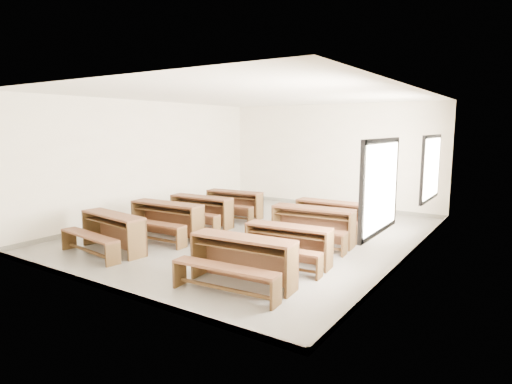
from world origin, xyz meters
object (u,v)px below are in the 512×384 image
Objects in this scene: desk_set_6 at (312,223)px; desk_set_3 at (234,202)px; desk_set_1 at (165,218)px; desk_set_5 at (287,242)px; desk_set_0 at (111,230)px; desk_set_4 at (241,258)px; desk_set_7 at (331,215)px; desk_set_2 at (200,209)px.

desk_set_3 is at bearing 151.06° from desk_set_6.
desk_set_3 is at bearing 88.07° from desk_set_1.
desk_set_5 is at bearing -45.80° from desk_set_3.
desk_set_0 is 3.28m from desk_set_4.
desk_set_7 is at bearing 87.91° from desk_set_4.
desk_set_2 is 0.96× the size of desk_set_4.
desk_set_4 is (3.25, -2.79, 0.01)m from desk_set_2.
desk_set_2 is 1.37m from desk_set_3.
desk_set_4 is at bearing -88.17° from desk_set_7.
desk_set_5 is (3.37, 1.24, -0.03)m from desk_set_0.
desk_set_1 is 1.06× the size of desk_set_2.
desk_set_1 is at bearing 91.11° from desk_set_0.
desk_set_4 is 1.08× the size of desk_set_5.
desk_set_1 is at bearing -161.09° from desk_set_6.
desk_set_6 is at bearing 88.31° from desk_set_4.
desk_set_0 is 4.16m from desk_set_6.
desk_set_6 is 1.07m from desk_set_7.
desk_set_4 is 1.05× the size of desk_set_7.
desk_set_1 is 1.10× the size of desk_set_5.
desk_set_7 is at bearing 15.97° from desk_set_2.
desk_set_7 is (-0.26, 2.55, 0.03)m from desk_set_5.
desk_set_3 is (-0.07, 2.69, -0.05)m from desk_set_1.
desk_set_6 reaches higher than desk_set_4.
desk_set_0 is 0.97× the size of desk_set_6.
desk_set_1 is at bearing -141.55° from desk_set_7.
desk_set_4 is at bearing -44.07° from desk_set_2.
desk_set_4 is 0.98× the size of desk_set_6.
desk_set_1 is 1.33m from desk_set_2.
desk_set_3 is at bearing 133.58° from desk_set_5.
desk_set_0 is 1.05× the size of desk_set_7.
desk_set_0 is 4.06m from desk_set_3.
desk_set_4 is (3.14, -1.46, -0.01)m from desk_set_1.
desk_set_4 is at bearing -28.38° from desk_set_1.
desk_set_0 is 2.70m from desk_set_2.
desk_set_1 reaches higher than desk_set_2.
desk_set_1 reaches higher than desk_set_6.
desk_set_1 reaches higher than desk_set_4.
desk_set_2 is at bearing 134.81° from desk_set_4.
desk_set_5 is at bearing -84.95° from desk_set_7.
desk_set_0 is 3.59m from desk_set_5.
desk_set_7 reaches higher than desk_set_0.
desk_set_0 is 1.07× the size of desk_set_5.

